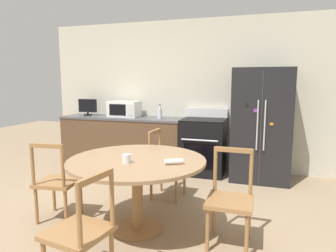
{
  "coord_description": "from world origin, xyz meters",
  "views": [
    {
      "loc": [
        1.33,
        -2.59,
        1.54
      ],
      "look_at": [
        0.14,
        1.15,
        0.95
      ],
      "focal_mm": 32.0,
      "sensor_mm": 36.0,
      "label": 1
    }
  ],
  "objects_px": {
    "oven_range": "(203,146)",
    "dining_chair_left": "(57,182)",
    "microwave": "(124,109)",
    "candle_glass": "(126,159)",
    "countertop_tv": "(88,107)",
    "dining_chair_right": "(230,200)",
    "dining_chair_near": "(81,233)",
    "counter_bottle": "(160,113)",
    "dining_chair_far": "(166,165)",
    "refrigerator": "(261,125)"
  },
  "relations": [
    {
      "from": "microwave",
      "to": "counter_bottle",
      "type": "xyz_separation_m",
      "value": [
        0.71,
        -0.08,
        -0.05
      ]
    },
    {
      "from": "dining_chair_near",
      "to": "candle_glass",
      "type": "xyz_separation_m",
      "value": [
        0.01,
        0.78,
        0.36
      ]
    },
    {
      "from": "refrigerator",
      "to": "dining_chair_left",
      "type": "distance_m",
      "value": 3.06
    },
    {
      "from": "microwave",
      "to": "dining_chair_near",
      "type": "height_order",
      "value": "microwave"
    },
    {
      "from": "refrigerator",
      "to": "microwave",
      "type": "distance_m",
      "value": 2.39
    },
    {
      "from": "microwave",
      "to": "candle_glass",
      "type": "bearing_deg",
      "value": -63.79
    },
    {
      "from": "oven_range",
      "to": "dining_chair_left",
      "type": "distance_m",
      "value": 2.52
    },
    {
      "from": "counter_bottle",
      "to": "dining_chair_far",
      "type": "xyz_separation_m",
      "value": [
        0.5,
        -1.19,
        -0.56
      ]
    },
    {
      "from": "countertop_tv",
      "to": "candle_glass",
      "type": "bearing_deg",
      "value": -50.88
    },
    {
      "from": "oven_range",
      "to": "refrigerator",
      "type": "bearing_deg",
      "value": -2.41
    },
    {
      "from": "countertop_tv",
      "to": "dining_chair_near",
      "type": "distance_m",
      "value": 3.75
    },
    {
      "from": "dining_chair_right",
      "to": "candle_glass",
      "type": "height_order",
      "value": "dining_chair_right"
    },
    {
      "from": "microwave",
      "to": "dining_chair_far",
      "type": "bearing_deg",
      "value": -46.31
    },
    {
      "from": "counter_bottle",
      "to": "oven_range",
      "type": "bearing_deg",
      "value": 1.11
    },
    {
      "from": "dining_chair_near",
      "to": "candle_glass",
      "type": "height_order",
      "value": "dining_chair_near"
    },
    {
      "from": "dining_chair_far",
      "to": "counter_bottle",
      "type": "bearing_deg",
      "value": -153.8
    },
    {
      "from": "candle_glass",
      "to": "dining_chair_right",
      "type": "bearing_deg",
      "value": 10.38
    },
    {
      "from": "dining_chair_near",
      "to": "candle_glass",
      "type": "bearing_deg",
      "value": 8.95
    },
    {
      "from": "refrigerator",
      "to": "counter_bottle",
      "type": "relative_size",
      "value": 7.07
    },
    {
      "from": "dining_chair_left",
      "to": "microwave",
      "type": "bearing_deg",
      "value": 89.34
    },
    {
      "from": "dining_chair_left",
      "to": "candle_glass",
      "type": "height_order",
      "value": "dining_chair_left"
    },
    {
      "from": "counter_bottle",
      "to": "candle_glass",
      "type": "bearing_deg",
      "value": -78.7
    },
    {
      "from": "oven_range",
      "to": "dining_chair_far",
      "type": "xyz_separation_m",
      "value": [
        -0.27,
        -1.2,
        -0.03
      ]
    },
    {
      "from": "refrigerator",
      "to": "countertop_tv",
      "type": "xyz_separation_m",
      "value": [
        -3.15,
        0.11,
        0.2
      ]
    },
    {
      "from": "dining_chair_left",
      "to": "dining_chair_far",
      "type": "relative_size",
      "value": 1.0
    },
    {
      "from": "dining_chair_left",
      "to": "dining_chair_right",
      "type": "bearing_deg",
      "value": -5.18
    },
    {
      "from": "countertop_tv",
      "to": "dining_chair_right",
      "type": "bearing_deg",
      "value": -37.09
    },
    {
      "from": "dining_chair_right",
      "to": "dining_chair_near",
      "type": "distance_m",
      "value": 1.37
    },
    {
      "from": "countertop_tv",
      "to": "dining_chair_near",
      "type": "height_order",
      "value": "countertop_tv"
    },
    {
      "from": "dining_chair_left",
      "to": "oven_range",
      "type": "bearing_deg",
      "value": 53.8
    },
    {
      "from": "counter_bottle",
      "to": "dining_chair_left",
      "type": "height_order",
      "value": "counter_bottle"
    },
    {
      "from": "counter_bottle",
      "to": "microwave",
      "type": "bearing_deg",
      "value": 173.46
    },
    {
      "from": "counter_bottle",
      "to": "candle_glass",
      "type": "distance_m",
      "value": 2.35
    },
    {
      "from": "oven_range",
      "to": "counter_bottle",
      "type": "height_order",
      "value": "counter_bottle"
    },
    {
      "from": "dining_chair_near",
      "to": "dining_chair_far",
      "type": "bearing_deg",
      "value": 8.05
    },
    {
      "from": "dining_chair_near",
      "to": "counter_bottle",
      "type": "bearing_deg",
      "value": 17.87
    },
    {
      "from": "countertop_tv",
      "to": "counter_bottle",
      "type": "xyz_separation_m",
      "value": [
        1.48,
        -0.08,
        -0.07
      ]
    },
    {
      "from": "counter_bottle",
      "to": "dining_chair_near",
      "type": "distance_m",
      "value": 3.15
    },
    {
      "from": "microwave",
      "to": "refrigerator",
      "type": "bearing_deg",
      "value": -2.52
    },
    {
      "from": "dining_chair_left",
      "to": "candle_glass",
      "type": "xyz_separation_m",
      "value": [
        0.9,
        -0.11,
        0.36
      ]
    },
    {
      "from": "refrigerator",
      "to": "oven_range",
      "type": "bearing_deg",
      "value": 177.59
    },
    {
      "from": "refrigerator",
      "to": "dining_chair_left",
      "type": "height_order",
      "value": "refrigerator"
    },
    {
      "from": "microwave",
      "to": "dining_chair_right",
      "type": "distance_m",
      "value": 3.13
    },
    {
      "from": "oven_range",
      "to": "microwave",
      "type": "relative_size",
      "value": 1.97
    },
    {
      "from": "countertop_tv",
      "to": "counter_bottle",
      "type": "bearing_deg",
      "value": -3.22
    },
    {
      "from": "candle_glass",
      "to": "dining_chair_far",
      "type": "bearing_deg",
      "value": 87.91
    },
    {
      "from": "candle_glass",
      "to": "dining_chair_near",
      "type": "bearing_deg",
      "value": -90.56
    },
    {
      "from": "counter_bottle",
      "to": "dining_chair_far",
      "type": "bearing_deg",
      "value": -67.17
    },
    {
      "from": "dining_chair_right",
      "to": "dining_chair_near",
      "type": "bearing_deg",
      "value": 44.77
    },
    {
      "from": "refrigerator",
      "to": "microwave",
      "type": "bearing_deg",
      "value": 177.48
    }
  ]
}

